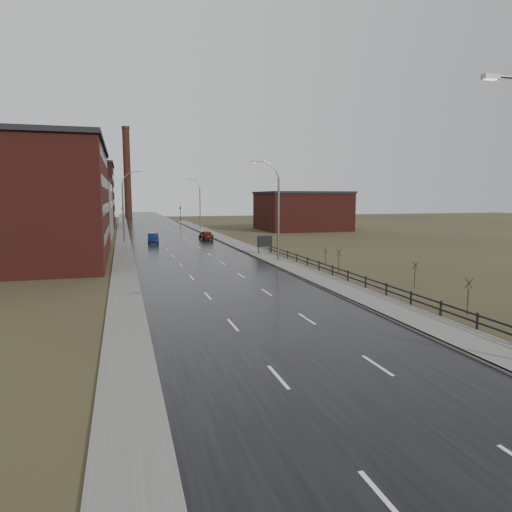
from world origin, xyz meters
TOP-DOWN VIEW (x-y plane):
  - ground at (0.00, 0.00)m, footprint 320.00×320.00m
  - road at (0.00, 60.00)m, footprint 14.00×300.00m
  - sidewalk_right at (8.60, 35.00)m, footprint 3.20×180.00m
  - curb_right at (7.08, 35.00)m, footprint 0.16×180.00m
  - sidewalk_left at (-8.20, 60.00)m, footprint 2.40×260.00m
  - warehouse_near at (-20.99, 45.00)m, footprint 22.44×28.56m
  - warehouse_mid at (-17.99, 78.00)m, footprint 16.32×20.40m
  - warehouse_far at (-22.99, 108.00)m, footprint 26.52×24.48m
  - building_right at (30.30, 82.00)m, footprint 18.36×16.32m
  - smokestack at (-6.00, 150.00)m, footprint 2.70×2.70m
  - streetlight_right_mid at (8.50, 36.00)m, footprint 3.36×0.28m
  - streetlight_left at (-7.70, 62.00)m, footprint 3.36×0.28m
  - streetlight_right_far at (8.50, 90.00)m, footprint 3.36×0.28m
  - guardrail at (10.30, 18.31)m, footprint 0.10×53.05m
  - shrub_c at (12.54, 10.30)m, footprint 0.56×0.59m
  - shrub_d at (14.57, 18.60)m, footprint 0.52×0.54m
  - shrub_e at (11.87, 26.91)m, footprint 0.56×0.59m
  - shrub_f at (12.77, 31.88)m, footprint 0.44×0.47m
  - billboard at (9.10, 42.17)m, footprint 2.01×0.17m
  - traffic_light_left at (-8.00, 120.00)m, footprint 0.58×2.73m
  - traffic_light_right at (8.00, 120.00)m, footprint 0.58×2.73m
  - car_near at (-3.62, 60.72)m, footprint 1.75×4.66m
  - car_far at (5.50, 64.24)m, footprint 2.10×4.66m

SIDE VIEW (x-z plane):
  - ground at x=0.00m, z-range 0.00..0.00m
  - road at x=0.00m, z-range 0.00..0.06m
  - sidewalk_left at x=-8.20m, z-range 0.00..0.12m
  - sidewalk_right at x=8.60m, z-range 0.00..0.18m
  - curb_right at x=7.08m, z-range 0.00..0.18m
  - guardrail at x=10.30m, z-range 0.16..1.26m
  - car_near at x=-3.62m, z-range 0.00..1.52m
  - car_far at x=5.50m, z-range 0.00..1.55m
  - shrub_f at x=12.77m, z-range 0.06..1.90m
  - shrub_d at x=14.57m, z-range 0.07..2.23m
  - shrub_c at x=12.54m, z-range 0.07..2.42m
  - shrub_e at x=11.87m, z-range 0.07..2.43m
  - billboard at x=9.10m, z-range 0.44..2.90m
  - building_right at x=30.30m, z-range 0.01..8.51m
  - traffic_light_left at x=-8.00m, z-range 1.95..7.25m
  - traffic_light_right at x=8.00m, z-range 1.95..7.25m
  - warehouse_mid at x=-17.99m, z-range 0.01..10.51m
  - streetlight_right_mid at x=8.50m, z-range 0.16..11.51m
  - streetlight_left at x=-7.70m, z-range 0.16..11.51m
  - streetlight_right_far at x=8.50m, z-range 0.16..11.51m
  - warehouse_near at x=-20.99m, z-range 0.01..13.51m
  - warehouse_far at x=-22.99m, z-range 0.01..15.51m
  - smokestack at x=-6.00m, z-range 0.15..30.85m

